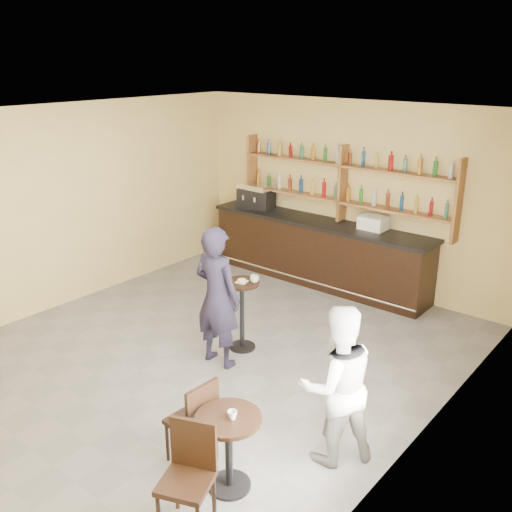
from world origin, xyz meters
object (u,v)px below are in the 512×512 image
Objects in this scene: pedestal_table at (242,315)px; man_main at (217,297)px; chair_west at (191,420)px; pastry_case at (373,224)px; patron_second at (336,385)px; cafe_table at (229,452)px; espresso_machine at (256,196)px; chair_south at (186,482)px; bar_counter at (318,252)px.

pedestal_table is 0.67m from man_main.
pastry_case is at bearing -169.43° from chair_west.
pedestal_table is 2.51m from patron_second.
pedestal_table is at bearing 128.08° from cafe_table.
chair_south is (3.71, -5.47, -0.89)m from espresso_machine.
espresso_machine is 0.64× the size of pedestal_table.
espresso_machine is at bearing -177.90° from pastry_case.
patron_second reaches higher than pastry_case.
cafe_table is 0.80× the size of chair_south.
bar_counter is 4.50× the size of chair_west.
pedestal_table is at bearing -98.04° from pastry_case.
pastry_case is 4.93m from chair_west.
pedestal_table is 1.27× the size of cafe_table.
espresso_machine is 2.46m from pastry_case.
man_main is 2.01m from chair_west.
pastry_case reaches higher than pedestal_table.
chair_south is (1.25, -5.47, -0.79)m from pastry_case.
man_main is at bearing 135.36° from cafe_table.
pedestal_table reaches higher than cafe_table.
chair_west is at bearing -61.63° from pedestal_table.
cafe_table is (3.66, -4.87, -0.98)m from espresso_machine.
cafe_table is at bearing -51.92° from pedestal_table.
pastry_case is 2.87m from pedestal_table.
man_main is 2.29m from patron_second.
espresso_machine is at bearing -60.61° from man_main.
cafe_table is (1.20, -4.87, -0.89)m from pastry_case.
espresso_machine is 0.65× the size of chair_south.
pastry_case is 0.47× the size of chair_west.
espresso_machine is at bearing 180.00° from bar_counter.
pastry_case is at bearing 103.80° from cafe_table.
pedestal_table is (0.56, -2.72, -0.08)m from bar_counter.
cafe_table is at bearing -62.94° from espresso_machine.
cafe_table is 0.83× the size of chair_west.
bar_counter is at bearing -157.74° from chair_west.
man_main is at bearing -88.95° from pedestal_table.
bar_counter reaches higher than chair_west.
chair_south is (1.73, -2.75, -0.01)m from pedestal_table.
espresso_machine reaches higher than pastry_case.
man_main is (0.01, -0.49, 0.44)m from pedestal_table.
bar_counter is at bearing -9.85° from espresso_machine.
patron_second is at bearing -52.65° from espresso_machine.
man_main reaches higher than pedestal_table.
espresso_machine is 0.81× the size of cafe_table.
pedestal_table is at bearing -81.70° from patron_second.
chair_west is at bearing -67.04° from espresso_machine.
chair_south is at bearing -57.76° from pedestal_table.
pedestal_table is 2.73m from cafe_table.
chair_south is at bearing -65.72° from espresso_machine.
pastry_case reaches higher than bar_counter.
man_main reaches higher than cafe_table.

